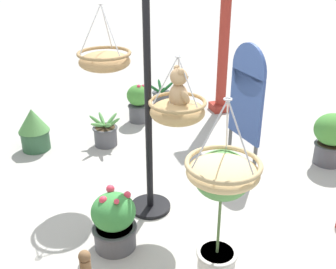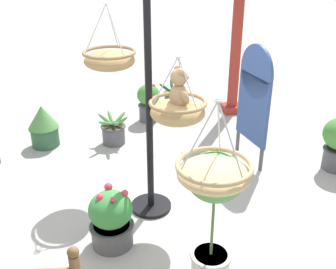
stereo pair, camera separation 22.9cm
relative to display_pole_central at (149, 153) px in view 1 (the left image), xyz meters
The scene contains 15 objects.
ground_plane 0.72m from the display_pole_central, 24.26° to the left, with size 40.00×40.00×0.00m, color #ADAAA3.
display_pole_central is the anchor object (origin of this frame).
hanging_basket_with_teddy 0.57m from the display_pole_central, 59.04° to the left, with size 0.56×0.56×0.66m.
teddy_bear 0.75m from the display_pole_central, 61.09° to the left, with size 0.29×0.26×0.42m.
hanging_basket_left_high 1.14m from the display_pole_central, 160.07° to the right, with size 0.59×0.59×0.71m.
hanging_basket_right_low 1.39m from the display_pole_central, ahead, with size 0.56×0.56×0.65m.
greenhouse_pillar_left 3.13m from the display_pole_central, 141.21° to the left, with size 0.33×0.33×2.54m.
potted_plant_fern_front 0.80m from the display_pole_central, 44.79° to the right, with size 0.43×0.43×0.61m.
potted_plant_flowering_red 3.09m from the display_pole_central, 160.64° to the left, with size 0.52×0.51×0.45m.
potted_plant_tall_leafy 2.22m from the display_pole_central, 148.26° to the right, with size 0.42×0.42×0.61m.
potted_plant_bushy_green 2.45m from the display_pole_central, 168.76° to the left, with size 0.36×0.36×0.63m.
potted_plant_small_succulent 1.77m from the display_pole_central, behind, with size 0.52×0.46×0.45m.
potted_plant_conical_shrub 1.16m from the display_pole_central, 14.34° to the left, with size 0.46×0.46×1.20m.
potted_plant_broad_leaf 2.53m from the display_pole_central, 95.83° to the left, with size 0.47×0.47×0.69m.
display_sign_board 1.69m from the display_pole_central, 116.58° to the left, with size 0.67×0.12×1.56m.
Camera 1 is at (3.39, -1.03, 2.65)m, focal length 43.39 mm.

